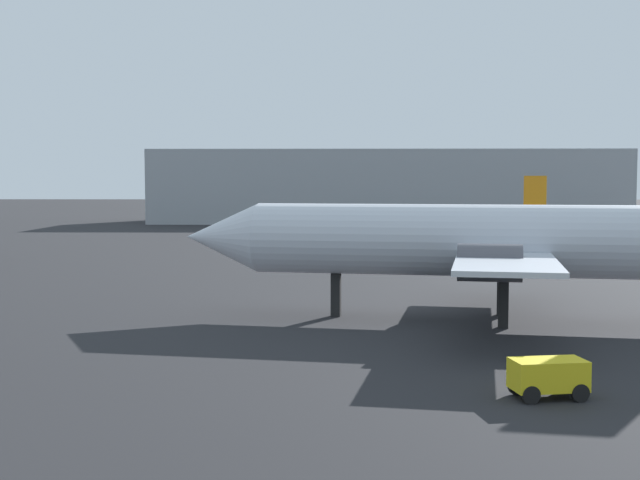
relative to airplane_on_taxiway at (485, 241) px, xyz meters
The scene contains 4 objects.
airplane_on_taxiway is the anchor object (origin of this frame).
airplane_far_right 49.23m from the airplane_on_taxiway, 61.96° to the left, with size 27.80×18.26×7.61m.
baggage_cart 15.88m from the airplane_on_taxiway, 91.95° to the right, with size 2.59×1.75×1.30m.
terminal_building 101.64m from the airplane_on_taxiway, 89.60° to the left, with size 77.84×19.03×12.07m, color #999EA3.
Camera 1 is at (-1.94, -9.72, 7.22)m, focal length 47.93 mm.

